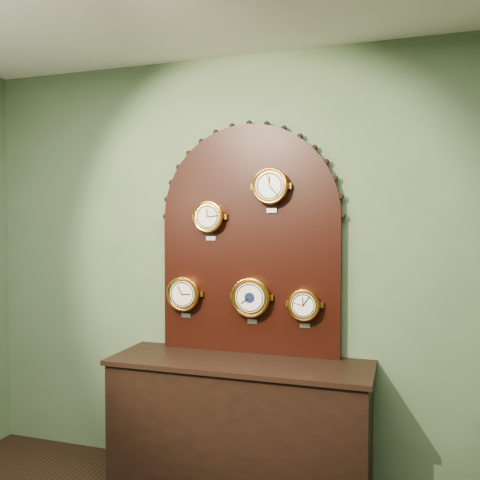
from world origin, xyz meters
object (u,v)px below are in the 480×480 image
(arabic_clock, at_px, (271,186))
(barometer, at_px, (251,297))
(roman_clock, at_px, (209,217))
(hygrometer, at_px, (184,294))
(tide_clock, at_px, (304,305))
(shop_counter, at_px, (239,428))
(display_board, at_px, (249,232))

(arabic_clock, bearing_deg, barometer, -179.67)
(arabic_clock, bearing_deg, roman_clock, 179.92)
(hygrometer, distance_m, tide_clock, 0.82)
(shop_counter, xyz_separation_m, barometer, (0.03, 0.15, 0.81))
(shop_counter, bearing_deg, arabic_clock, 43.52)
(roman_clock, height_order, tide_clock, roman_clock)
(hygrometer, bearing_deg, arabic_clock, 0.00)
(arabic_clock, height_order, hygrometer, arabic_clock)
(display_board, height_order, tide_clock, display_board)
(shop_counter, distance_m, barometer, 0.82)
(barometer, xyz_separation_m, tide_clock, (0.35, 0.00, -0.03))
(roman_clock, relative_size, hygrometer, 0.92)
(shop_counter, distance_m, arabic_clock, 1.53)
(arabic_clock, distance_m, hygrometer, 0.93)
(display_board, distance_m, tide_clock, 0.59)
(display_board, bearing_deg, arabic_clock, -22.48)
(shop_counter, bearing_deg, roman_clock, 149.20)
(display_board, height_order, roman_clock, display_board)
(tide_clock, bearing_deg, arabic_clock, -179.80)
(roman_clock, xyz_separation_m, barometer, (0.29, -0.00, -0.52))
(display_board, bearing_deg, hygrometer, -171.35)
(shop_counter, xyz_separation_m, display_board, (0.00, 0.22, 1.23))
(roman_clock, distance_m, arabic_clock, 0.46)
(roman_clock, distance_m, barometer, 0.60)
(arabic_clock, bearing_deg, hygrometer, -180.00)
(hygrometer, relative_size, tide_clock, 1.12)
(arabic_clock, bearing_deg, tide_clock, 0.20)
(barometer, bearing_deg, roman_clock, 179.74)
(arabic_clock, bearing_deg, display_board, 157.52)
(shop_counter, relative_size, barometer, 5.16)
(roman_clock, height_order, arabic_clock, arabic_clock)
(shop_counter, bearing_deg, barometer, 78.12)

